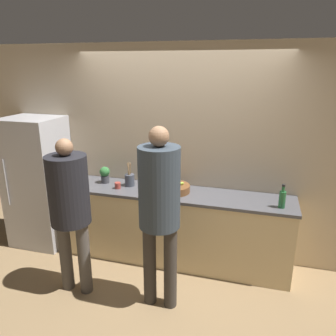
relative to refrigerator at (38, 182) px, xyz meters
name	(u,v)px	position (x,y,z in m)	size (l,w,h in m)	color
ground_plane	(165,273)	(1.84, -0.29, -0.86)	(14.00, 14.00, 0.00)	#8C704C
wall_back	(179,153)	(1.84, 0.34, 0.44)	(5.20, 0.06, 2.60)	#C6B293
counter	(173,225)	(1.84, 0.05, -0.40)	(2.83, 0.60, 0.91)	beige
refrigerator	(38,182)	(0.00, 0.00, 0.00)	(0.71, 0.66, 1.72)	#B7B7BC
person_left	(70,202)	(1.00, -0.82, 0.18)	(0.41, 0.41, 1.68)	#4C4742
person_center	(159,202)	(1.94, -0.78, 0.27)	(0.39, 0.39, 1.84)	#38332D
fruit_bowl	(174,188)	(1.86, 0.03, 0.10)	(0.37, 0.37, 0.13)	brown
utensil_crock	(130,180)	(1.28, 0.08, 0.13)	(0.12, 0.12, 0.30)	#3D424C
bottle_green	(282,199)	(3.06, -0.09, 0.15)	(0.07, 0.07, 0.26)	#236033
bottle_amber	(82,174)	(0.58, 0.14, 0.13)	(0.07, 0.07, 0.19)	brown
cup_red	(118,185)	(1.17, -0.05, 0.09)	(0.07, 0.07, 0.08)	#A33D33
potted_plant	(105,174)	(0.94, 0.10, 0.17)	(0.13, 0.13, 0.21)	#3D3D42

